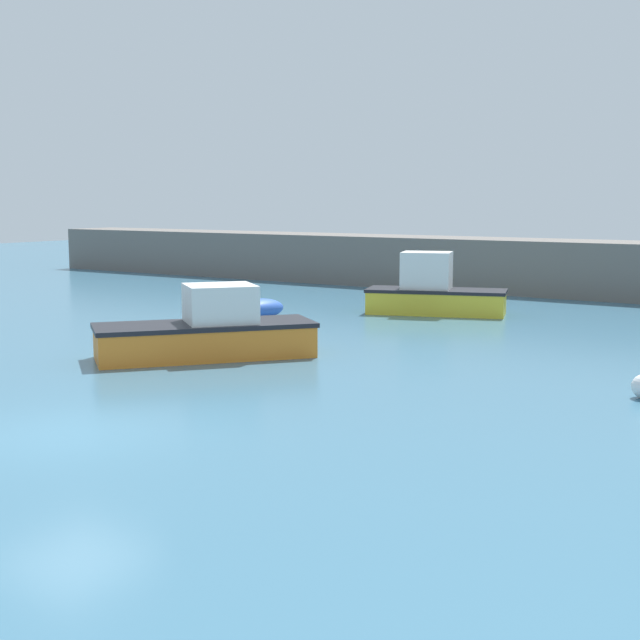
% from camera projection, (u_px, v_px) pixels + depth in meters
% --- Properties ---
extents(ground_plane, '(120.00, 120.00, 0.20)m').
position_uv_depth(ground_plane, '(73.00, 437.00, 16.09)').
color(ground_plane, '#38667F').
extents(harbor_breakwater, '(60.61, 3.54, 2.39)m').
position_uv_depth(harbor_breakwater, '(570.00, 268.00, 38.82)').
color(harbor_breakwater, '#66605B').
rests_on(harbor_breakwater, ground_plane).
extents(motorboat_with_cabin, '(5.15, 5.76, 1.93)m').
position_uv_depth(motorboat_with_cabin, '(209.00, 332.00, 23.59)').
color(motorboat_with_cabin, orange).
rests_on(motorboat_with_cabin, ground_plane).
extents(fishing_dinghy_green, '(1.64, 2.29, 0.71)m').
position_uv_depth(fishing_dinghy_green, '(258.00, 309.00, 31.25)').
color(fishing_dinghy_green, '#2D56B7').
rests_on(fishing_dinghy_green, ground_plane).
extents(cabin_cruiser_white, '(5.36, 3.35, 2.27)m').
position_uv_depth(cabin_cruiser_white, '(433.00, 292.00, 32.56)').
color(cabin_cruiser_white, yellow).
rests_on(cabin_cruiser_white, ground_plane).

